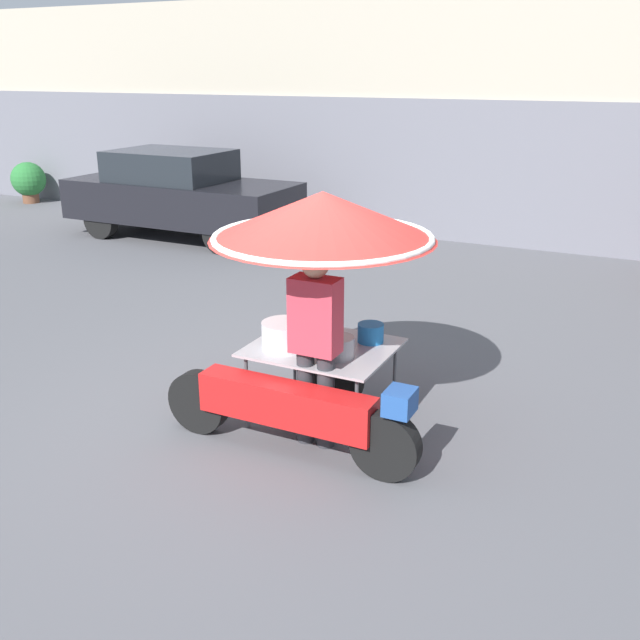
{
  "coord_description": "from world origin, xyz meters",
  "views": [
    {
      "loc": [
        2.8,
        -4.75,
        2.89
      ],
      "look_at": [
        0.36,
        0.21,
        0.93
      ],
      "focal_mm": 40.0,
      "sensor_mm": 36.0,
      "label": 1
    }
  ],
  "objects_px": {
    "vendor_motorcycle_cart": "(319,249)",
    "potted_plant": "(29,180)",
    "vendor_person": "(315,339)",
    "parked_car": "(180,193)"
  },
  "relations": [
    {
      "from": "vendor_motorcycle_cart",
      "to": "vendor_person",
      "type": "distance_m",
      "value": 0.72
    },
    {
      "from": "vendor_person",
      "to": "parked_car",
      "type": "distance_m",
      "value": 7.9
    },
    {
      "from": "vendor_motorcycle_cart",
      "to": "potted_plant",
      "type": "relative_size",
      "value": 2.42
    },
    {
      "from": "vendor_motorcycle_cart",
      "to": "vendor_person",
      "type": "relative_size",
      "value": 1.36
    },
    {
      "from": "vendor_motorcycle_cart",
      "to": "potted_plant",
      "type": "height_order",
      "value": "vendor_motorcycle_cart"
    },
    {
      "from": "parked_car",
      "to": "potted_plant",
      "type": "height_order",
      "value": "parked_car"
    },
    {
      "from": "vendor_person",
      "to": "potted_plant",
      "type": "height_order",
      "value": "vendor_person"
    },
    {
      "from": "vendor_motorcycle_cart",
      "to": "potted_plant",
      "type": "bearing_deg",
      "value": 147.86
    },
    {
      "from": "vendor_person",
      "to": "potted_plant",
      "type": "xyz_separation_m",
      "value": [
        -10.71,
        6.98,
        -0.4
      ]
    },
    {
      "from": "parked_car",
      "to": "potted_plant",
      "type": "distance_m",
      "value": 5.37
    }
  ]
}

